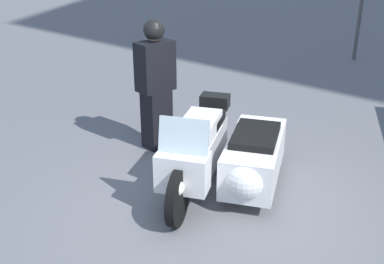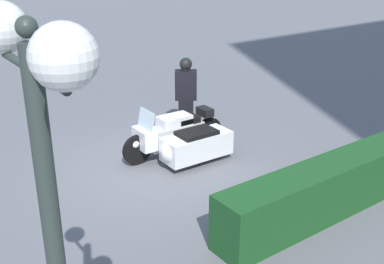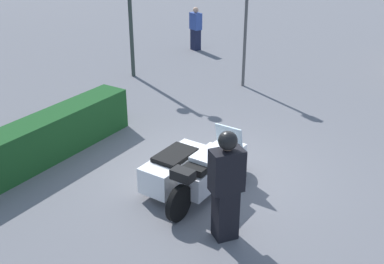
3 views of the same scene
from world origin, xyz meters
TOP-DOWN VIEW (x-y plane):
  - ground_plane at (0.00, 0.00)m, footprint 160.00×160.00m
  - police_motorcycle at (-0.71, -0.04)m, footprint 2.54×1.31m
  - officer_rider at (-1.67, -1.26)m, footprint 0.60×0.55m

SIDE VIEW (x-z plane):
  - ground_plane at x=0.00m, z-range 0.00..0.00m
  - police_motorcycle at x=-0.71m, z-range -0.11..1.05m
  - officer_rider at x=-1.67m, z-range 0.05..1.95m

